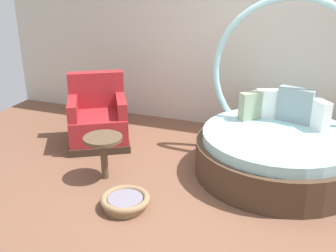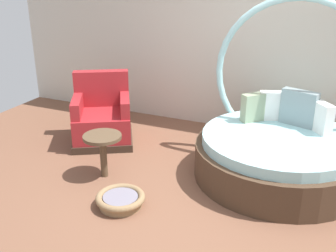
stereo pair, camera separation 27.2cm
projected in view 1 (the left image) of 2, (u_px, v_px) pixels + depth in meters
The scene contains 6 objects.
ground_plane at pixel (208, 198), 4.31m from camera, with size 8.00×8.00×0.02m, color brown.
back_wall at pixel (252, 33), 5.64m from camera, with size 8.00×0.12×2.85m, color beige.
round_daybed at pixel (279, 142), 4.73m from camera, with size 1.92×1.92×2.02m.
red_armchair at pixel (98, 120), 5.52m from camera, with size 1.09×1.09×0.94m.
pet_basket at pixel (125, 201), 4.10m from camera, with size 0.51×0.51×0.13m.
side_table at pixel (103, 144), 4.54m from camera, with size 0.44×0.44×0.52m.
Camera 1 is at (0.90, -3.63, 2.31)m, focal length 43.03 mm.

